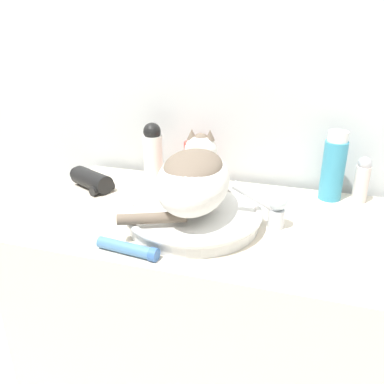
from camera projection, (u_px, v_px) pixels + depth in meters
wall_back at (235, 61)px, 1.30m from camera, size 8.00×0.05×2.40m
vanity_counter at (204, 328)px, 1.31m from camera, size 1.02×0.58×0.81m
sink_basin at (193, 215)px, 1.10m from camera, size 0.37×0.37×0.05m
cat at (194, 176)px, 1.07m from camera, size 0.27×0.33×0.18m
faucet at (272, 205)px, 1.07m from camera, size 0.15×0.07×0.13m
spray_bottle_trigger at (193, 162)px, 1.35m from camera, size 0.06×0.06×0.17m
deodorant_stick at (362, 180)px, 1.22m from camera, size 0.04×0.04×0.14m
mouthwash_bottle at (333, 167)px, 1.23m from camera, size 0.07×0.07×0.21m
lotion_bottle_white at (153, 151)px, 1.38m from camera, size 0.07×0.07×0.20m
cream_tube at (128, 249)px, 0.97m from camera, size 0.16×0.05×0.03m
hair_dryer at (92, 181)px, 1.32m from camera, size 0.18×0.12×0.06m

